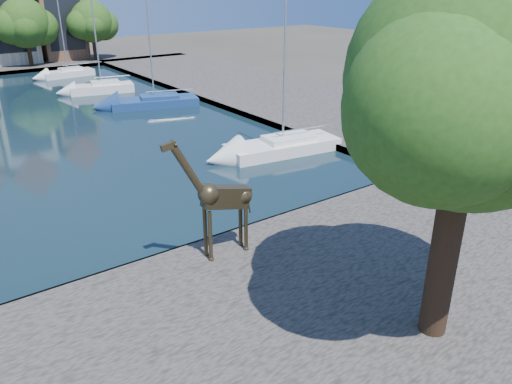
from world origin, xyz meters
TOP-DOWN VIEW (x-y plane):
  - ground at (0.00, 0.00)m, footprint 160.00×160.00m
  - right_quay at (25.00, 24.00)m, footprint 14.00×52.00m
  - plane_tree at (7.62, -9.01)m, footprint 8.32×6.40m
  - townhouse_east_end at (15.00, 55.99)m, footprint 5.44×9.18m
  - far_tree_east at (10.11, 50.49)m, footprint 7.54×5.80m
  - far_tree_far_east at (18.09, 50.49)m, footprint 6.76×5.20m
  - giraffe_statue at (4.72, -1.48)m, footprint 3.37×0.69m
  - sailboat_right_a at (15.00, 7.63)m, footprint 7.57×3.54m
  - sailboat_right_b at (13.81, 23.90)m, footprint 7.75×4.56m
  - sailboat_right_c at (12.08, 32.01)m, footprint 6.19×3.30m
  - sailboat_right_d at (12.00, 42.57)m, footprint 5.66×2.38m

SIDE VIEW (x-z plane):
  - ground at x=0.00m, z-range 0.00..0.00m
  - right_quay at x=25.00m, z-range 0.00..0.50m
  - sailboat_right_b at x=13.81m, z-range -4.74..5.94m
  - sailboat_right_d at x=12.00m, z-range -4.14..5.39m
  - sailboat_right_a at x=15.00m, z-range -4.42..5.70m
  - sailboat_right_c at x=12.08m, z-range -4.41..5.82m
  - giraffe_statue at x=4.72m, z-range 0.46..5.27m
  - far_tree_far_east at x=18.09m, z-range 1.40..8.76m
  - far_tree_east at x=10.11m, z-range 1.32..9.16m
  - townhouse_east_end at x=15.00m, z-range -0.11..14.32m
  - plane_tree at x=7.62m, z-range 2.36..12.98m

